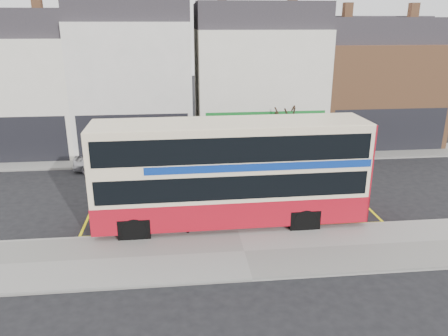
{
  "coord_description": "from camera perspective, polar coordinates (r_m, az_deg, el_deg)",
  "views": [
    {
      "loc": [
        -2.51,
        -17.88,
        9.03
      ],
      "look_at": [
        -0.36,
        2.0,
        2.29
      ],
      "focal_mm": 35.0,
      "sensor_mm": 36.0,
      "label": 1
    }
  ],
  "objects": [
    {
      "name": "pavement",
      "position": [
        18.15,
        2.65,
        -10.97
      ],
      "size": [
        40.0,
        4.0,
        0.15
      ],
      "primitive_type": "cube",
      "color": "gray",
      "rests_on": "ground"
    },
    {
      "name": "street_tree_right",
      "position": [
        30.09,
        7.92,
        7.12
      ],
      "size": [
        2.13,
        2.13,
        4.59
      ],
      "color": "#332016",
      "rests_on": "ground"
    },
    {
      "name": "terrace_left",
      "position": [
        33.21,
        -11.54,
        11.84
      ],
      "size": [
        8.0,
        8.01,
        11.8
      ],
      "color": "silver",
      "rests_on": "ground"
    },
    {
      "name": "car_silver",
      "position": [
        28.63,
        -15.4,
        0.88
      ],
      "size": [
        3.77,
        1.63,
        1.27
      ],
      "primitive_type": "imported",
      "rotation": [
        0.0,
        0.0,
        1.54
      ],
      "color": "silver",
      "rests_on": "ground"
    },
    {
      "name": "ground",
      "position": [
        20.19,
        1.65,
        -7.96
      ],
      "size": [
        120.0,
        120.0,
        0.0
      ],
      "primitive_type": "plane",
      "color": "black",
      "rests_on": "ground"
    },
    {
      "name": "terrace_green_shop",
      "position": [
        33.65,
        4.26,
        11.81
      ],
      "size": [
        9.0,
        8.01,
        11.3
      ],
      "color": "white",
      "rests_on": "ground"
    },
    {
      "name": "bus_stop_post",
      "position": [
        18.81,
        -4.7,
        -3.05
      ],
      "size": [
        0.81,
        0.14,
        3.29
      ],
      "rotation": [
        0.0,
        0.0,
        -0.03
      ],
      "color": "black",
      "rests_on": "pavement"
    },
    {
      "name": "kerb",
      "position": [
        19.82,
        1.8,
        -8.24
      ],
      "size": [
        40.0,
        0.15,
        0.15
      ],
      "primitive_type": "cube",
      "color": "gray",
      "rests_on": "ground"
    },
    {
      "name": "terrace_right",
      "position": [
        36.41,
        18.57,
        10.64
      ],
      "size": [
        9.0,
        8.01,
        10.3
      ],
      "color": "#9E653F",
      "rests_on": "ground"
    },
    {
      "name": "car_white",
      "position": [
        30.53,
        14.51,
        2.05
      ],
      "size": [
        4.5,
        2.12,
        1.27
      ],
      "primitive_type": "imported",
      "rotation": [
        0.0,
        0.0,
        1.49
      ],
      "color": "silver",
      "rests_on": "ground"
    },
    {
      "name": "road_markings",
      "position": [
        21.62,
        1.08,
        -6.06
      ],
      "size": [
        14.0,
        3.4,
        0.01
      ],
      "primitive_type": null,
      "color": "#FFFB0D",
      "rests_on": "ground"
    },
    {
      "name": "terrace_far_left",
      "position": [
        34.91,
        -24.86,
        10.01
      ],
      "size": [
        8.0,
        8.01,
        10.8
      ],
      "color": "white",
      "rests_on": "ground"
    },
    {
      "name": "car_grey",
      "position": [
        28.19,
        -5.71,
        1.23
      ],
      "size": [
        4.11,
        1.89,
        1.31
      ],
      "primitive_type": "imported",
      "rotation": [
        0.0,
        0.0,
        1.7
      ],
      "color": "#3E4346",
      "rests_on": "ground"
    },
    {
      "name": "far_pavement",
      "position": [
        30.34,
        -1.14,
        1.45
      ],
      "size": [
        50.0,
        3.0,
        0.15
      ],
      "primitive_type": "cube",
      "color": "gray",
      "rests_on": "ground"
    },
    {
      "name": "double_decker_bus",
      "position": [
        19.73,
        0.93,
        -0.51
      ],
      "size": [
        12.25,
        2.98,
        4.88
      ],
      "rotation": [
        0.0,
        0.0,
        0.01
      ],
      "color": "beige",
      "rests_on": "ground"
    }
  ]
}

